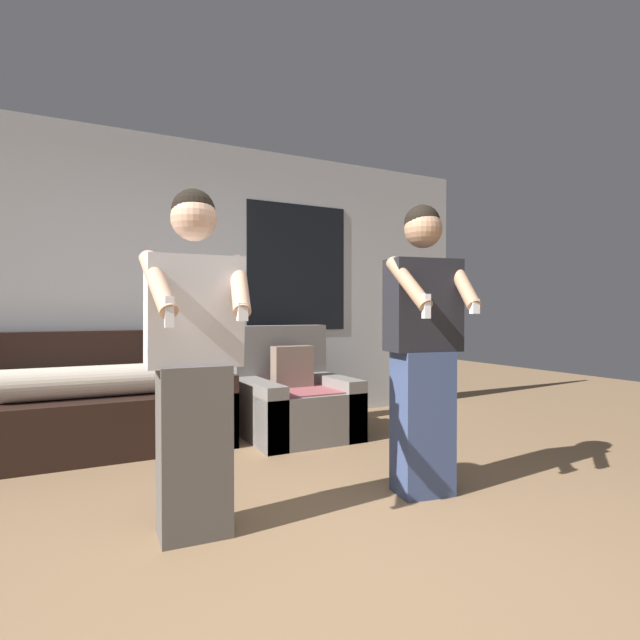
# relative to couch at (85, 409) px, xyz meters

# --- Properties ---
(ground_plane) EXTENTS (14.00, 14.00, 0.00)m
(ground_plane) POSITION_rel_couch_xyz_m (0.79, -2.59, -0.33)
(ground_plane) COLOR #846647
(wall_back) EXTENTS (6.44, 0.07, 2.70)m
(wall_back) POSITION_rel_couch_xyz_m (0.81, 0.46, 1.02)
(wall_back) COLOR silver
(wall_back) RESTS_ON ground_plane
(couch) EXTENTS (2.19, 0.85, 0.93)m
(couch) POSITION_rel_couch_xyz_m (0.00, 0.00, 0.00)
(couch) COLOR black
(couch) RESTS_ON ground_plane
(armchair) EXTENTS (0.89, 0.94, 0.96)m
(armchair) POSITION_rel_couch_xyz_m (1.66, -0.26, -0.02)
(armchair) COLOR slate
(armchair) RESTS_ON ground_plane
(person_left) EXTENTS (0.51, 0.48, 1.68)m
(person_left) POSITION_rel_couch_xyz_m (0.42, -1.86, 0.52)
(person_left) COLOR #56514C
(person_left) RESTS_ON ground_plane
(person_right) EXTENTS (0.49, 0.50, 1.73)m
(person_right) POSITION_rel_couch_xyz_m (1.76, -1.92, 0.55)
(person_right) COLOR #384770
(person_right) RESTS_ON ground_plane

